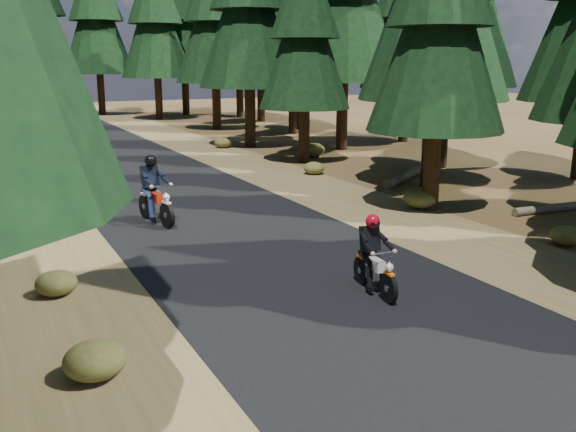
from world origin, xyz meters
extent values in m
plane|color=#483419|center=(0.00, 0.00, 0.00)|extent=(120.00, 120.00, 0.00)
cube|color=black|center=(0.00, 5.00, 0.01)|extent=(6.00, 100.00, 0.01)
cube|color=brown|center=(-4.60, 5.00, 0.00)|extent=(3.20, 100.00, 0.01)
cube|color=brown|center=(4.60, 5.00, 0.00)|extent=(3.20, 100.00, 0.01)
cylinder|color=black|center=(6.06, 4.48, 2.26)|extent=(0.48, 0.48, 4.52)
cone|color=black|center=(6.06, 4.48, 5.08)|extent=(3.84, 3.84, 5.65)
cylinder|color=black|center=(8.28, 7.39, 2.92)|extent=(0.53, 0.53, 5.84)
cylinder|color=black|center=(11.21, 10.34, 3.22)|extent=(0.56, 0.56, 6.43)
cylinder|color=black|center=(6.98, 14.07, 2.25)|extent=(0.48, 0.48, 4.51)
cone|color=black|center=(6.98, 14.07, 5.07)|extent=(3.83, 3.83, 5.64)
cylinder|color=black|center=(10.48, 16.81, 3.24)|extent=(0.56, 0.56, 6.47)
cylinder|color=black|center=(6.93, 19.74, 2.91)|extent=(0.53, 0.53, 5.83)
cone|color=black|center=(6.93, 19.74, 6.56)|extent=(4.95, 4.95, 7.29)
cylinder|color=black|center=(11.52, 24.15, 2.31)|extent=(0.48, 0.48, 4.61)
cone|color=black|center=(11.52, 24.15, 5.19)|extent=(3.92, 3.92, 5.77)
cone|color=black|center=(11.52, 24.15, 7.27)|extent=(3.00, 3.00, 4.15)
cylinder|color=black|center=(8.34, 28.41, 2.88)|extent=(0.53, 0.53, 5.76)
cone|color=black|center=(8.34, 28.41, 6.48)|extent=(4.90, 4.90, 7.21)
cylinder|color=black|center=(13.03, 32.09, 2.83)|extent=(0.53, 0.53, 5.66)
cone|color=black|center=(13.03, 32.09, 6.37)|extent=(4.81, 4.81, 7.07)
cylinder|color=black|center=(13.00, 26.00, 3.00)|extent=(0.54, 0.54, 6.00)
cone|color=black|center=(13.00, 26.00, 6.75)|extent=(5.10, 5.10, 7.50)
cylinder|color=black|center=(15.00, 18.00, 2.80)|extent=(0.52, 0.52, 5.60)
cone|color=black|center=(15.00, 18.00, 6.30)|extent=(4.76, 4.76, 7.00)
cylinder|color=black|center=(7.00, 37.00, 3.00)|extent=(0.54, 0.54, 6.00)
cone|color=black|center=(7.00, 37.00, 6.75)|extent=(5.10, 5.10, 7.50)
cylinder|color=black|center=(10.00, 40.00, 3.20)|extent=(0.56, 0.56, 6.40)
cone|color=black|center=(10.00, 40.00, 7.20)|extent=(5.44, 5.44, 8.00)
cylinder|color=black|center=(4.00, 43.00, 3.20)|extent=(0.56, 0.56, 6.40)
cone|color=black|center=(4.00, 43.00, 7.20)|extent=(5.44, 5.44, 8.00)
cylinder|color=black|center=(0.00, 46.00, 3.40)|extent=(0.57, 0.57, 6.80)
cone|color=black|center=(0.00, 46.00, 7.65)|extent=(5.78, 5.78, 8.50)
cylinder|color=black|center=(13.00, 36.00, 3.00)|extent=(0.54, 0.54, 6.00)
cone|color=black|center=(13.00, 36.00, 6.75)|extent=(5.10, 5.10, 7.50)
cylinder|color=#4C4233|center=(8.72, 8.97, 0.16)|extent=(4.25, 3.14, 0.32)
cylinder|color=#4C4233|center=(9.43, 2.62, 0.12)|extent=(3.69, 0.47, 0.24)
ellipsoid|color=#474C1E|center=(5.89, 4.71, 0.30)|extent=(1.01, 1.01, 0.60)
ellipsoid|color=#474C1E|center=(5.88, 11.16, 0.24)|extent=(0.79, 0.79, 0.48)
ellipsoid|color=#474C1E|center=(6.54, 0.11, 0.23)|extent=(0.76, 0.76, 0.45)
ellipsoid|color=#474C1E|center=(5.51, 19.86, 0.26)|extent=(0.87, 0.87, 0.52)
ellipsoid|color=#474C1E|center=(-4.46, -1.63, 0.25)|extent=(0.85, 0.85, 0.51)
ellipsoid|color=#474C1E|center=(-4.52, 1.94, 0.23)|extent=(0.75, 0.75, 0.45)
ellipsoid|color=#474C1E|center=(7.98, 15.14, 0.32)|extent=(1.08, 1.08, 0.65)
cube|color=black|center=(0.74, -0.59, 1.00)|extent=(0.35, 0.23, 0.47)
sphere|color=#A60617|center=(0.74, -0.59, 1.34)|extent=(0.29, 0.29, 0.26)
cube|color=black|center=(-1.47, 6.37, 1.22)|extent=(0.44, 0.31, 0.58)
sphere|color=black|center=(-1.47, 6.37, 1.65)|extent=(0.38, 0.38, 0.32)
camera|label=1|loc=(-5.64, -9.90, 4.18)|focal=40.00mm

